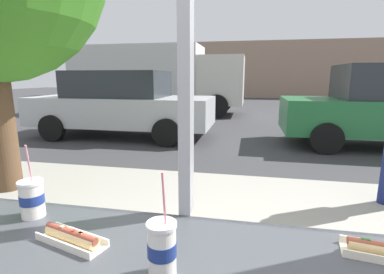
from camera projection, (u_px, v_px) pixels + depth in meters
The scene contains 9 objects.
ground_plane at pixel (241, 127), 9.06m from camera, with size 60.00×60.00×0.00m, color #38383A.
sidewalk_strip at pixel (219, 226), 2.90m from camera, with size 16.00×2.80×0.13m, color #9E998E.
window_wall at pixel (186, 5), 1.09m from camera, with size 2.99×0.20×2.90m.
building_facade_far at pixel (248, 70), 22.02m from camera, with size 28.00×1.20×4.14m, color gray.
soda_cup_left at pixel (32, 198), 1.20m from camera, with size 0.10×0.10×0.31m.
soda_cup_right at pixel (162, 248), 0.84m from camera, with size 0.09×0.09×0.33m.
hotdog_tray_far at pixel (71, 237), 1.01m from camera, with size 0.28×0.16×0.05m.
parked_car_silver at pixel (121, 104), 7.46m from camera, with size 4.64×1.95×1.69m.
box_truck at pixel (156, 77), 12.16m from camera, with size 7.11×2.44×2.79m.
Camera 1 is at (0.25, -1.06, 1.54)m, focal length 27.02 mm.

